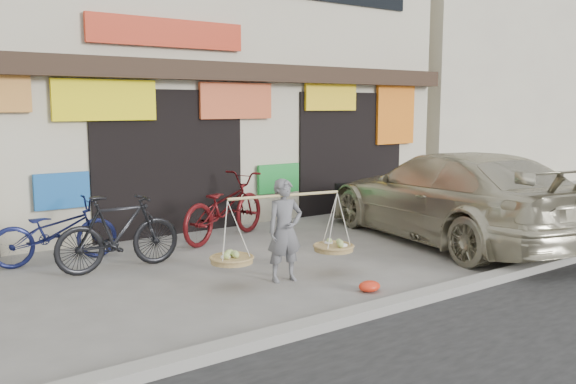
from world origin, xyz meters
TOP-DOWN VIEW (x-y plane):
  - ground at (0.00, 0.00)m, footprint 70.00×70.00m
  - kerb at (0.00, -2.00)m, footprint 70.00×0.25m
  - shophouse_block at (-0.00, 6.42)m, footprint 14.00×6.32m
  - neighbor_east at (13.50, 7.00)m, footprint 12.00×7.00m
  - street_vendor at (-0.07, -0.27)m, footprint 2.09×0.83m
  - bike_0 at (-2.36, 2.59)m, footprint 1.90×0.72m
  - bike_1 at (-1.71, 1.63)m, footprint 1.87×0.54m
  - bike_2 at (0.58, 2.53)m, footprint 2.39×1.62m
  - suv at (3.81, 0.09)m, footprint 3.24×5.86m
  - red_bag at (0.54, -1.32)m, footprint 0.31×0.25m

SIDE VIEW (x-z plane):
  - ground at x=0.00m, z-range 0.00..0.00m
  - kerb at x=0.00m, z-range 0.00..0.12m
  - red_bag at x=0.54m, z-range 0.00..0.14m
  - bike_0 at x=-2.36m, z-range 0.00..0.99m
  - bike_1 at x=-1.71m, z-range 0.00..1.12m
  - bike_2 at x=0.58m, z-range 0.00..1.19m
  - street_vendor at x=-0.07m, z-range -0.07..1.35m
  - suv at x=3.81m, z-range 0.00..1.61m
  - neighbor_east at x=13.50m, z-range 0.00..6.40m
  - shophouse_block at x=0.00m, z-range -0.05..6.95m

